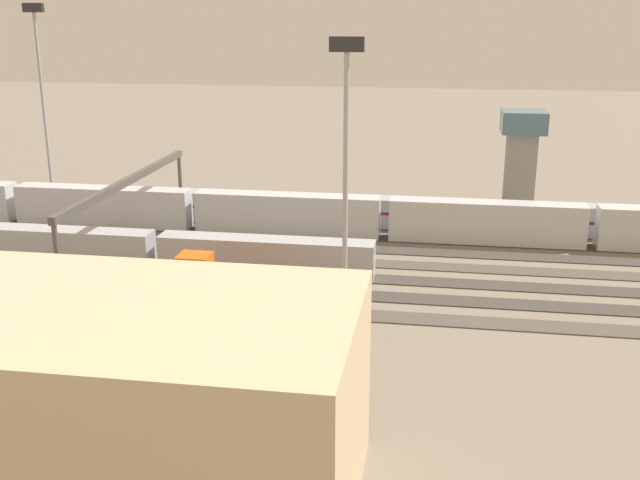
{
  "coord_description": "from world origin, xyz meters",
  "views": [
    {
      "loc": [
        -15.22,
        79.13,
        26.81
      ],
      "look_at": [
        -2.47,
        0.03,
        2.5
      ],
      "focal_mm": 42.54,
      "sensor_mm": 36.0,
      "label": 1
    }
  ],
  "objects_px": {
    "train_on_track_0": "(475,215)",
    "signal_gantry": "(128,187)",
    "train_on_track_6": "(224,286)",
    "control_tower": "(521,152)",
    "train_on_track_1": "(287,214)",
    "train_on_track_4": "(52,245)",
    "light_mast_1": "(346,146)",
    "light_mast_0": "(41,81)"
  },
  "relations": [
    {
      "from": "train_on_track_0",
      "to": "control_tower",
      "type": "height_order",
      "value": "control_tower"
    },
    {
      "from": "train_on_track_6",
      "to": "train_on_track_0",
      "type": "bearing_deg",
      "value": -128.75
    },
    {
      "from": "train_on_track_1",
      "to": "light_mast_1",
      "type": "xyz_separation_m",
      "value": [
        -10.69,
        27.35,
        13.42
      ]
    },
    {
      "from": "light_mast_0",
      "to": "control_tower",
      "type": "distance_m",
      "value": 66.66
    },
    {
      "from": "train_on_track_0",
      "to": "light_mast_1",
      "type": "distance_m",
      "value": 37.35
    },
    {
      "from": "train_on_track_4",
      "to": "light_mast_1",
      "type": "xyz_separation_m",
      "value": [
        -34.15,
        12.35,
        14.02
      ]
    },
    {
      "from": "light_mast_0",
      "to": "train_on_track_6",
      "type": "bearing_deg",
      "value": 136.21
    },
    {
      "from": "train_on_track_6",
      "to": "train_on_track_1",
      "type": "height_order",
      "value": "same"
    },
    {
      "from": "train_on_track_1",
      "to": "light_mast_0",
      "type": "height_order",
      "value": "light_mast_0"
    },
    {
      "from": "train_on_track_4",
      "to": "signal_gantry",
      "type": "bearing_deg",
      "value": -145.23
    },
    {
      "from": "train_on_track_4",
      "to": "signal_gantry",
      "type": "xyz_separation_m",
      "value": [
        -7.2,
        -5.0,
        5.63
      ]
    },
    {
      "from": "train_on_track_0",
      "to": "train_on_track_4",
      "type": "bearing_deg",
      "value": 23.25
    },
    {
      "from": "train_on_track_1",
      "to": "light_mast_1",
      "type": "distance_m",
      "value": 32.29
    },
    {
      "from": "control_tower",
      "to": "light_mast_1",
      "type": "bearing_deg",
      "value": 67.45
    },
    {
      "from": "signal_gantry",
      "to": "control_tower",
      "type": "distance_m",
      "value": 53.65
    },
    {
      "from": "train_on_track_0",
      "to": "train_on_track_1",
      "type": "xyz_separation_m",
      "value": [
        23.1,
        5.0,
        0.53
      ]
    },
    {
      "from": "train_on_track_1",
      "to": "light_mast_0",
      "type": "bearing_deg",
      "value": -13.09
    },
    {
      "from": "light_mast_0",
      "to": "control_tower",
      "type": "relative_size",
      "value": 2.03
    },
    {
      "from": "train_on_track_0",
      "to": "signal_gantry",
      "type": "height_order",
      "value": "signal_gantry"
    },
    {
      "from": "train_on_track_1",
      "to": "control_tower",
      "type": "xyz_separation_m",
      "value": [
        -29.51,
        -17.99,
        5.39
      ]
    },
    {
      "from": "train_on_track_6",
      "to": "light_mast_0",
      "type": "height_order",
      "value": "light_mast_0"
    },
    {
      "from": "train_on_track_6",
      "to": "signal_gantry",
      "type": "bearing_deg",
      "value": -44.47
    },
    {
      "from": "train_on_track_0",
      "to": "control_tower",
      "type": "xyz_separation_m",
      "value": [
        -6.41,
        -12.99,
        5.92
      ]
    },
    {
      "from": "light_mast_1",
      "to": "signal_gantry",
      "type": "relative_size",
      "value": 0.71
    },
    {
      "from": "train_on_track_6",
      "to": "light_mast_1",
      "type": "xyz_separation_m",
      "value": [
        -11.66,
        2.35,
        13.88
      ]
    },
    {
      "from": "light_mast_1",
      "to": "control_tower",
      "type": "xyz_separation_m",
      "value": [
        -18.82,
        -45.34,
        -8.03
      ]
    },
    {
      "from": "train_on_track_0",
      "to": "signal_gantry",
      "type": "relative_size",
      "value": 2.59
    },
    {
      "from": "train_on_track_6",
      "to": "train_on_track_4",
      "type": "height_order",
      "value": "train_on_track_6"
    },
    {
      "from": "train_on_track_6",
      "to": "light_mast_1",
      "type": "height_order",
      "value": "light_mast_1"
    },
    {
      "from": "train_on_track_6",
      "to": "control_tower",
      "type": "bearing_deg",
      "value": -125.35
    },
    {
      "from": "train_on_track_0",
      "to": "train_on_track_1",
      "type": "bearing_deg",
      "value": 12.21
    },
    {
      "from": "train_on_track_1",
      "to": "signal_gantry",
      "type": "xyz_separation_m",
      "value": [
        16.26,
        10.0,
        5.03
      ]
    },
    {
      "from": "train_on_track_4",
      "to": "control_tower",
      "type": "height_order",
      "value": "control_tower"
    },
    {
      "from": "train_on_track_0",
      "to": "train_on_track_1",
      "type": "distance_m",
      "value": 23.64
    },
    {
      "from": "train_on_track_0",
      "to": "signal_gantry",
      "type": "distance_m",
      "value": 42.48
    },
    {
      "from": "train_on_track_1",
      "to": "control_tower",
      "type": "height_order",
      "value": "control_tower"
    },
    {
      "from": "train_on_track_4",
      "to": "train_on_track_1",
      "type": "relative_size",
      "value": 0.6
    },
    {
      "from": "train_on_track_0",
      "to": "signal_gantry",
      "type": "bearing_deg",
      "value": 20.86
    },
    {
      "from": "train_on_track_4",
      "to": "control_tower",
      "type": "relative_size",
      "value": 5.2
    },
    {
      "from": "signal_gantry",
      "to": "control_tower",
      "type": "relative_size",
      "value": 2.55
    },
    {
      "from": "train_on_track_6",
      "to": "control_tower",
      "type": "relative_size",
      "value": 0.73
    },
    {
      "from": "train_on_track_4",
      "to": "light_mast_1",
      "type": "bearing_deg",
      "value": 160.12
    }
  ]
}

